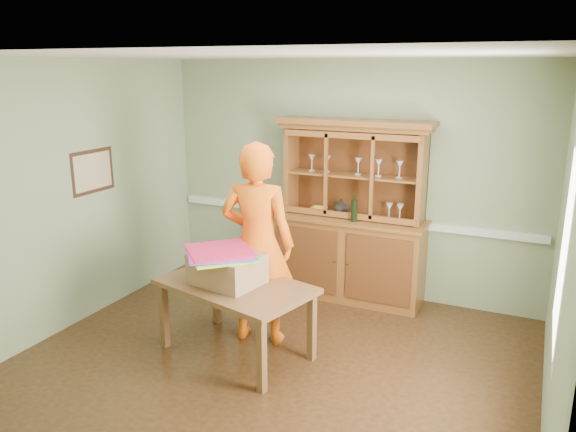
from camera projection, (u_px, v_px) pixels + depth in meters
The scene contains 14 objects.
floor at pixel (272, 363), 5.11m from camera, with size 4.50×4.50×0.00m, color #4A3218.
ceiling at pixel (269, 55), 4.41m from camera, with size 4.50×4.50×0.00m, color white.
wall_back at pixel (348, 179), 6.52m from camera, with size 4.50×4.50×0.00m, color gray.
wall_left at pixel (72, 196), 5.67m from camera, with size 4.00×4.00×0.00m, color gray.
wall_right at pixel (564, 257), 3.85m from camera, with size 4.00×4.00×0.00m, color gray.
wall_front at pixel (105, 311), 3.01m from camera, with size 4.50×4.50×0.00m, color gray.
chair_rail at pixel (346, 217), 6.61m from camera, with size 4.41×0.05×0.08m, color silver.
framed_map at pixel (93, 171), 5.88m from camera, with size 0.03×0.60×0.46m.
window_panel at pixel (564, 248), 3.56m from camera, with size 0.03×0.96×1.36m.
china_hutch at pixel (350, 237), 6.42m from camera, with size 1.75×0.58×2.06m.
dining_table at pixel (235, 292), 5.14m from camera, with size 1.55×1.15×0.70m.
cardboard_box at pixel (227, 269), 5.11m from camera, with size 0.60×0.48×0.28m, color #95714D.
kite_stack at pixel (222, 253), 5.03m from camera, with size 0.79×0.79×0.05m.
person at pixel (258, 244), 5.34m from camera, with size 0.72×0.47×1.96m, color orange.
Camera 1 is at (2.06, -4.10, 2.62)m, focal length 35.00 mm.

